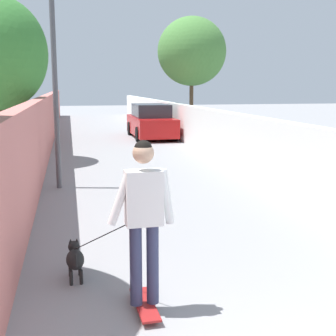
{
  "coord_description": "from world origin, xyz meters",
  "views": [
    {
      "loc": [
        -2.15,
        2.0,
        2.39
      ],
      "look_at": [
        5.43,
        0.38,
        1.0
      ],
      "focal_mm": 49.6,
      "sensor_mm": 36.0,
      "label": 1
    }
  ],
  "objects_px": {
    "person_skateboarder": "(144,210)",
    "car_near": "(151,122)",
    "skateboard": "(145,305)",
    "lamp_post": "(53,46)",
    "tree_right_far": "(192,52)",
    "dog": "(75,258)"
  },
  "relations": [
    {
      "from": "skateboard",
      "to": "car_near",
      "type": "height_order",
      "value": "car_near"
    },
    {
      "from": "skateboard",
      "to": "dog",
      "type": "height_order",
      "value": "dog"
    },
    {
      "from": "lamp_post",
      "to": "skateboard",
      "type": "height_order",
      "value": "lamp_post"
    },
    {
      "from": "tree_right_far",
      "to": "person_skateboarder",
      "type": "xyz_separation_m",
      "value": [
        -16.57,
        4.9,
        -2.79
      ]
    },
    {
      "from": "dog",
      "to": "car_near",
      "type": "xyz_separation_m",
      "value": [
        15.43,
        -3.67,
        0.44
      ]
    },
    {
      "from": "dog",
      "to": "car_near",
      "type": "height_order",
      "value": "car_near"
    },
    {
      "from": "tree_right_far",
      "to": "lamp_post",
      "type": "xyz_separation_m",
      "value": [
        -10.15,
        5.91,
        -0.66
      ]
    },
    {
      "from": "skateboard",
      "to": "car_near",
      "type": "distance_m",
      "value": 16.7
    },
    {
      "from": "skateboard",
      "to": "person_skateboarder",
      "type": "bearing_deg",
      "value": -90.0
    },
    {
      "from": "tree_right_far",
      "to": "lamp_post",
      "type": "height_order",
      "value": "tree_right_far"
    },
    {
      "from": "lamp_post",
      "to": "skateboard",
      "type": "distance_m",
      "value": 7.24
    },
    {
      "from": "tree_right_far",
      "to": "skateboard",
      "type": "distance_m",
      "value": 17.7
    },
    {
      "from": "person_skateboarder",
      "to": "dog",
      "type": "distance_m",
      "value": 1.49
    },
    {
      "from": "lamp_post",
      "to": "dog",
      "type": "distance_m",
      "value": 6.19
    },
    {
      "from": "lamp_post",
      "to": "car_near",
      "type": "height_order",
      "value": "lamp_post"
    },
    {
      "from": "person_skateboarder",
      "to": "skateboard",
      "type": "bearing_deg",
      "value": 90.0
    },
    {
      "from": "tree_right_far",
      "to": "dog",
      "type": "bearing_deg",
      "value": 160.17
    },
    {
      "from": "car_near",
      "to": "person_skateboarder",
      "type": "bearing_deg",
      "value": 169.77
    },
    {
      "from": "skateboard",
      "to": "car_near",
      "type": "bearing_deg",
      "value": -10.23
    },
    {
      "from": "lamp_post",
      "to": "person_skateboarder",
      "type": "xyz_separation_m",
      "value": [
        -6.42,
        -1.0,
        -2.13
      ]
    },
    {
      "from": "dog",
      "to": "skateboard",
      "type": "bearing_deg",
      "value": -144.5
    },
    {
      "from": "person_skateboarder",
      "to": "car_near",
      "type": "bearing_deg",
      "value": -10.23
    }
  ]
}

